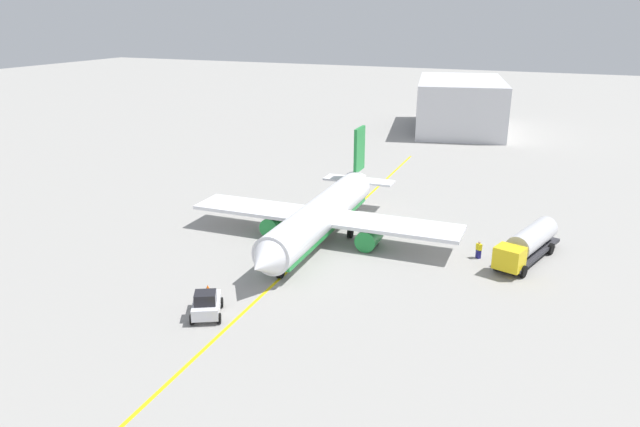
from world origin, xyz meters
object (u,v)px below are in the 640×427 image
(airplane, at_px, (322,216))
(fuel_tanker, at_px, (528,243))
(pushback_tug, at_px, (206,304))
(safety_cone_nose, at_px, (208,288))
(refueling_worker, at_px, (479,250))

(airplane, height_order, fuel_tanker, airplane)
(pushback_tug, bearing_deg, airplane, 174.33)
(safety_cone_nose, bearing_deg, refueling_worker, 129.62)
(safety_cone_nose, bearing_deg, pushback_tug, 32.53)
(fuel_tanker, relative_size, pushback_tug, 2.67)
(fuel_tanker, relative_size, safety_cone_nose, 16.57)
(fuel_tanker, distance_m, pushback_tug, 30.29)
(fuel_tanker, xyz_separation_m, pushback_tug, (21.07, -21.75, -0.72))
(fuel_tanker, bearing_deg, airplane, -82.41)
(pushback_tug, bearing_deg, refueling_worker, 138.59)
(airplane, height_order, safety_cone_nose, airplane)
(airplane, relative_size, refueling_worker, 17.49)
(pushback_tug, xyz_separation_m, safety_cone_nose, (-3.50, -2.23, -0.68))
(fuel_tanker, distance_m, safety_cone_nose, 29.76)
(pushback_tug, height_order, safety_cone_nose, pushback_tug)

